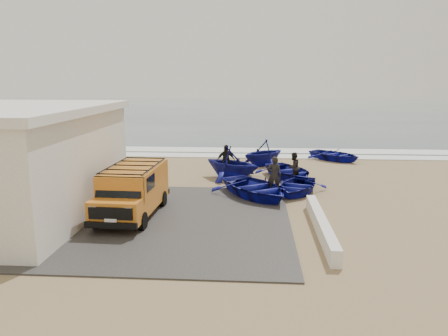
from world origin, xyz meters
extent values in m
plane|color=#907954|center=(0.00, 0.00, 0.00)|extent=(160.00, 160.00, 0.00)
cube|color=#3B3836|center=(-2.00, -2.00, 0.03)|extent=(12.00, 10.00, 0.05)
cube|color=#385166|center=(0.00, 56.00, 0.00)|extent=(180.00, 88.00, 0.01)
cube|color=white|center=(0.00, 12.00, 0.03)|extent=(180.00, 1.60, 0.06)
cube|color=white|center=(0.00, 14.50, 0.02)|extent=(180.00, 2.20, 0.04)
cube|color=black|center=(-3.55, -0.50, 2.60)|extent=(0.08, 0.70, 0.90)
cube|color=silver|center=(5.00, -3.00, 0.28)|extent=(0.35, 6.00, 0.55)
cube|color=orange|center=(-2.07, -1.25, 1.11)|extent=(1.95, 3.77, 1.56)
cube|color=orange|center=(-2.16, -3.52, 0.76)|extent=(1.83, 0.92, 0.85)
cube|color=black|center=(-2.14, -3.08, 1.52)|extent=(1.67, 0.38, 0.68)
cube|color=black|center=(-2.17, -3.97, 0.85)|extent=(1.53, 0.14, 0.43)
cube|color=black|center=(-2.18, -4.00, 0.45)|extent=(1.84, 0.21, 0.21)
cube|color=black|center=(-2.07, -1.30, 1.97)|extent=(1.85, 3.48, 0.06)
cylinder|color=black|center=(-2.99, -3.11, 0.33)|extent=(0.23, 0.67, 0.66)
cylinder|color=black|center=(-2.87, -0.17, 0.33)|extent=(0.23, 0.67, 0.66)
cylinder|color=black|center=(-1.30, -3.18, 0.33)|extent=(0.23, 0.67, 0.66)
cylinder|color=black|center=(-1.18, -0.24, 0.33)|extent=(0.23, 0.67, 0.66)
imported|color=navy|center=(2.69, 1.52, 0.44)|extent=(4.88, 5.27, 0.89)
imported|color=navy|center=(4.66, 2.36, 0.35)|extent=(3.40, 3.99, 0.70)
imported|color=navy|center=(1.44, 5.12, 0.88)|extent=(4.37, 4.25, 1.75)
imported|color=navy|center=(4.48, 5.33, 0.41)|extent=(4.11, 4.72, 0.82)
imported|color=navy|center=(3.21, 8.91, 0.81)|extent=(4.05, 4.03, 1.62)
imported|color=navy|center=(7.93, 10.98, 0.37)|extent=(4.34, 4.34, 0.74)
imported|color=black|center=(3.58, 2.18, 0.89)|extent=(0.69, 0.49, 1.78)
imported|color=black|center=(4.68, 4.66, 0.78)|extent=(0.93, 0.96, 1.56)
imported|color=black|center=(1.09, 5.64, 0.89)|extent=(1.12, 0.71, 1.77)
camera|label=1|loc=(2.62, -17.73, 5.33)|focal=35.00mm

